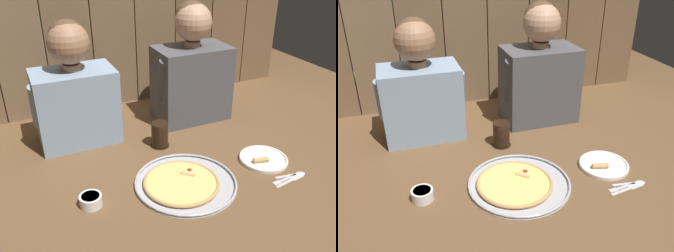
# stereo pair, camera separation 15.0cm
# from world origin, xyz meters

# --- Properties ---
(ground_plane) EXTENTS (3.20, 3.20, 0.00)m
(ground_plane) POSITION_xyz_m (0.00, 0.00, 0.00)
(ground_plane) COLOR brown
(pizza_tray) EXTENTS (0.41, 0.41, 0.03)m
(pizza_tray) POSITION_xyz_m (-0.01, -0.07, 0.01)
(pizza_tray) COLOR #B2B2B7
(pizza_tray) RESTS_ON ground
(dinner_plate) EXTENTS (0.21, 0.21, 0.03)m
(dinner_plate) POSITION_xyz_m (0.39, -0.06, 0.01)
(dinner_plate) COLOR white
(dinner_plate) RESTS_ON ground
(drinking_glass) EXTENTS (0.09, 0.09, 0.12)m
(drinking_glass) POSITION_xyz_m (0.03, 0.25, 0.06)
(drinking_glass) COLOR black
(drinking_glass) RESTS_ON ground
(dipping_bowl) EXTENTS (0.08, 0.08, 0.04)m
(dipping_bowl) POSITION_xyz_m (-0.37, -0.04, 0.02)
(dipping_bowl) COLOR white
(dipping_bowl) RESTS_ON ground
(table_fork) EXTENTS (0.13, 0.03, 0.01)m
(table_fork) POSITION_xyz_m (0.38, -0.22, 0.00)
(table_fork) COLOR silver
(table_fork) RESTS_ON ground
(table_knife) EXTENTS (0.16, 0.04, 0.01)m
(table_knife) POSITION_xyz_m (0.39, -0.23, 0.00)
(table_knife) COLOR silver
(table_knife) RESTS_ON ground
(table_spoon) EXTENTS (0.14, 0.04, 0.01)m
(table_spoon) POSITION_xyz_m (0.44, -0.21, 0.00)
(table_spoon) COLOR silver
(table_spoon) RESTS_ON ground
(diner_left) EXTENTS (0.40, 0.23, 0.57)m
(diner_left) POSITION_xyz_m (-0.30, 0.46, 0.26)
(diner_left) COLOR #849EB7
(diner_left) RESTS_ON ground
(diner_right) EXTENTS (0.41, 0.24, 0.61)m
(diner_right) POSITION_xyz_m (0.30, 0.46, 0.27)
(diner_right) COLOR #4C4C51
(diner_right) RESTS_ON ground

